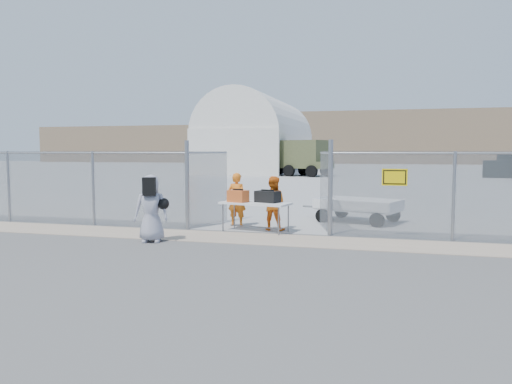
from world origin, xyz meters
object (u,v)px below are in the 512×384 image
(folding_table, at_px, (255,217))
(visitor, at_px, (151,208))
(security_worker_left, at_px, (237,200))
(security_worker_right, at_px, (273,203))
(utility_trailer, at_px, (358,210))

(folding_table, relative_size, visitor, 1.16)
(folding_table, xyz_separation_m, security_worker_left, (-0.77, 0.77, 0.38))
(security_worker_left, distance_m, security_worker_right, 1.26)
(folding_table, bearing_deg, visitor, -121.30)
(security_worker_left, bearing_deg, folding_table, 141.57)
(security_worker_right, height_order, visitor, visitor)
(security_worker_right, distance_m, visitor, 3.49)
(security_worker_left, height_order, visitor, visitor)
(folding_table, relative_size, security_worker_left, 1.21)
(visitor, xyz_separation_m, utility_trailer, (4.63, 4.70, -0.43))
(security_worker_left, distance_m, visitor, 3.18)
(visitor, bearing_deg, security_worker_left, 50.36)
(folding_table, height_order, utility_trailer, folding_table)
(folding_table, height_order, security_worker_left, security_worker_left)
(visitor, bearing_deg, utility_trailer, 29.07)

